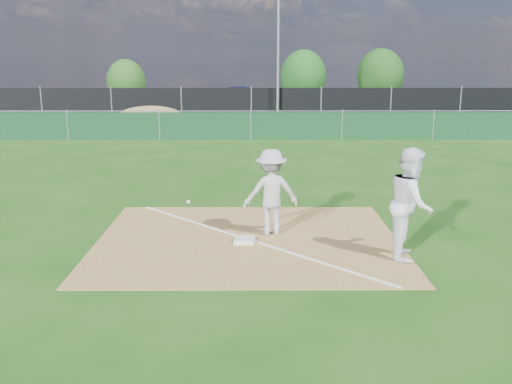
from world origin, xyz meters
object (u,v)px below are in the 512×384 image
Objects in this scene: runner at (411,203)px; tree_right at (380,75)px; car_left at (186,99)px; play_at_first at (271,192)px; tree_left at (126,82)px; car_mid at (244,99)px; first_base at (244,240)px; car_right at (354,101)px; tree_mid at (303,76)px; light_pole at (278,48)px.

runner is 0.49× the size of tree_right.
runner is 0.47× the size of car_left.
play_at_first is 0.70× the size of tree_left.
tree_left is at bearing 76.39° from car_mid.
first_base is 3.27m from runner.
car_right is 1.09× the size of tree_mid.
runner is 29.39m from car_left.
runner is 0.43× the size of car_mid.
tree_right reaches higher than car_right.
tree_left is at bearing -177.21° from tree_right.
car_mid is (-0.99, 26.26, -0.11)m from play_at_first.
light_pole is 1.67× the size of car_mid.
car_mid is (-3.48, 27.61, -0.22)m from runner.
car_right is at bearing -70.26° from car_mid.
tree_mid reaches higher than first_base.
tree_left is (-9.72, 31.39, 0.82)m from play_at_first.
car_left is at bearing -41.35° from tree_left.
car_right is at bearing -16.53° from tree_left.
play_at_first is at bearing 74.97° from runner.
first_base is 32.56m from tree_mid.
light_pole is 20.14× the size of first_base.
car_left is at bearing 100.16° from play_at_first.
runner is 0.46× the size of car_right.
tree_mid is at bearing -21.70° from car_mid.
play_at_first is at bearing -161.02° from car_mid.
play_at_first is 0.53× the size of car_right.
car_mid is at bearing 20.61° from runner.
car_right is at bearing -59.74° from tree_mid.
car_left is at bearing 98.88° from first_base.
first_base is at bearing -106.51° from tree_right.
tree_right reaches higher than first_base.
car_mid is 1.09× the size of car_right.
runner is at bearing -156.00° from car_mid.
car_left is 11.19m from car_right.
car_mid is 1.19× the size of tree_mid.
tree_right reaches higher than tree_mid.
light_pole is 1.82× the size of car_right.
play_at_first is at bearing -151.09° from car_left.
tree_right reaches higher than runner.
car_right is 1.32× the size of tree_left.
tree_mid is at bearing 1.42° from tree_left.
tree_mid is (13.08, 0.32, 0.35)m from tree_left.
car_mid is at bearing 112.21° from light_pole.
car_left is 0.90× the size of car_mid.
tree_mid is at bearing -174.15° from tree_right.
car_left is at bearing -150.70° from tree_mid.
light_pole is at bearing -140.97° from car_mid.
play_at_first is at bearing 152.65° from car_right.
runner is 34.35m from tree_right.
car_mid reaches higher than car_left.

